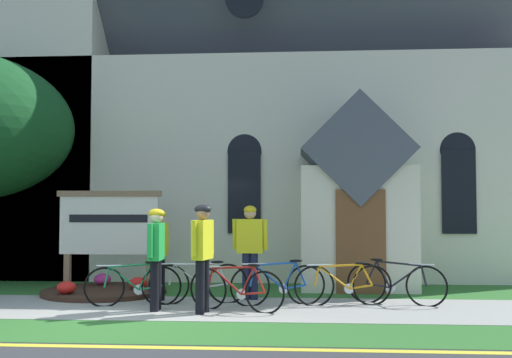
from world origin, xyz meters
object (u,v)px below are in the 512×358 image
(bicycle_white, at_px, (344,284))
(cyclist_in_orange_jersey, at_px, (156,250))
(bicycle_red, at_px, (199,283))
(bicycle_orange, at_px, (395,283))
(cyclist_in_yellow_jersey, at_px, (159,248))
(bicycle_blue, at_px, (279,284))
(cyclist_in_red_jersey, at_px, (203,248))
(bicycle_black, at_px, (134,285))
(church_sign, at_px, (109,226))
(bicycle_green, at_px, (236,289))
(cyclist_in_green_jersey, at_px, (250,244))

(bicycle_white, height_order, cyclist_in_orange_jersey, cyclist_in_orange_jersey)
(bicycle_red, bearing_deg, bicycle_orange, 2.82)
(cyclist_in_orange_jersey, bearing_deg, cyclist_in_yellow_jersey, 100.39)
(bicycle_blue, relative_size, cyclist_in_orange_jersey, 0.98)
(bicycle_red, relative_size, cyclist_in_red_jersey, 0.98)
(bicycle_black, xyz_separation_m, bicycle_white, (3.70, 0.33, 0.01))
(bicycle_white, distance_m, cyclist_in_orange_jersey, 3.36)
(bicycle_black, distance_m, cyclist_in_red_jersey, 1.65)
(bicycle_blue, xyz_separation_m, cyclist_in_orange_jersey, (-2.04, -0.74, 0.64))
(church_sign, distance_m, cyclist_in_yellow_jersey, 1.75)
(bicycle_green, bearing_deg, bicycle_white, 21.67)
(bicycle_blue, relative_size, cyclist_in_yellow_jersey, 1.00)
(bicycle_black, distance_m, bicycle_red, 1.16)
(cyclist_in_orange_jersey, bearing_deg, church_sign, 125.20)
(bicycle_red, bearing_deg, bicycle_white, 0.13)
(bicycle_red, height_order, bicycle_orange, bicycle_orange)
(bicycle_red, xyz_separation_m, cyclist_in_green_jersey, (0.88, 0.55, 0.68))
(cyclist_in_orange_jersey, height_order, cyclist_in_yellow_jersey, cyclist_in_orange_jersey)
(bicycle_red, height_order, bicycle_green, bicycle_green)
(church_sign, bearing_deg, cyclist_in_red_jersey, -45.02)
(church_sign, height_order, cyclist_in_yellow_jersey, church_sign)
(bicycle_orange, bearing_deg, cyclist_in_green_jersey, 171.96)
(bicycle_black, bearing_deg, bicycle_red, 16.37)
(cyclist_in_green_jersey, bearing_deg, bicycle_green, -95.78)
(bicycle_blue, xyz_separation_m, bicycle_green, (-0.69, -0.67, -0.00))
(bicycle_white, relative_size, cyclist_in_orange_jersey, 1.02)
(bicycle_orange, xyz_separation_m, cyclist_in_orange_jersey, (-4.13, -0.97, 0.63))
(bicycle_blue, distance_m, cyclist_in_green_jersey, 1.07)
(bicycle_black, distance_m, cyclist_in_yellow_jersey, 0.88)
(bicycle_blue, height_order, cyclist_in_orange_jersey, cyclist_in_orange_jersey)
(bicycle_red, distance_m, bicycle_orange, 3.53)
(bicycle_white, relative_size, cyclist_in_red_jersey, 0.98)
(bicycle_white, distance_m, bicycle_red, 2.59)
(bicycle_red, xyz_separation_m, bicycle_green, (0.75, -0.73, -0.00))
(cyclist_in_orange_jersey, bearing_deg, cyclist_in_red_jersey, -13.88)
(bicycle_green, bearing_deg, bicycle_black, 167.87)
(bicycle_blue, relative_size, bicycle_red, 0.96)
(cyclist_in_orange_jersey, distance_m, cyclist_in_red_jersey, 0.85)
(bicycle_green, relative_size, cyclist_in_orange_jersey, 0.97)
(bicycle_black, xyz_separation_m, bicycle_red, (1.11, 0.33, 0.01))
(church_sign, distance_m, bicycle_green, 3.64)
(bicycle_white, xyz_separation_m, cyclist_in_green_jersey, (-1.71, 0.54, 0.68))
(bicycle_red, bearing_deg, bicycle_black, -163.63)
(bicycle_black, height_order, bicycle_white, bicycle_black)
(cyclist_in_orange_jersey, bearing_deg, bicycle_white, 14.08)
(church_sign, relative_size, bicycle_white, 1.23)
(cyclist_in_yellow_jersey, bearing_deg, bicycle_green, -31.27)
(church_sign, relative_size, bicycle_green, 1.29)
(bicycle_green, distance_m, cyclist_in_red_jersey, 0.91)
(church_sign, relative_size, bicycle_orange, 1.27)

